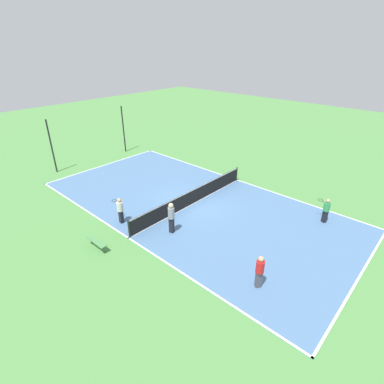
% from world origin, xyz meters
% --- Properties ---
extents(ground_plane, '(80.00, 80.00, 0.00)m').
position_xyz_m(ground_plane, '(0.00, 0.00, 0.00)').
color(ground_plane, '#518E47').
extents(court_surface, '(10.38, 20.53, 0.02)m').
position_xyz_m(court_surface, '(0.00, 0.00, 0.01)').
color(court_surface, '#4C729E').
rests_on(court_surface, ground_plane).
extents(tennis_net, '(10.18, 0.10, 1.07)m').
position_xyz_m(tennis_net, '(0.00, 0.00, 0.57)').
color(tennis_net, black).
rests_on(tennis_net, court_surface).
extents(bench, '(0.36, 1.41, 0.45)m').
position_xyz_m(bench, '(-6.74, 0.47, 0.38)').
color(bench, '#4C8C4C').
rests_on(bench, ground_plane).
extents(player_baseline_gray, '(0.44, 0.44, 1.84)m').
position_xyz_m(player_baseline_gray, '(-3.15, -1.34, 1.09)').
color(player_baseline_gray, black).
rests_on(player_baseline_gray, court_surface).
extents(player_far_green, '(0.76, 0.97, 1.52)m').
position_xyz_m(player_far_green, '(3.64, -7.21, 0.89)').
color(player_far_green, black).
rests_on(player_far_green, court_surface).
extents(player_far_white, '(0.41, 0.96, 1.60)m').
position_xyz_m(player_far_white, '(-4.44, 1.57, 0.93)').
color(player_far_white, black).
rests_on(player_far_white, court_surface).
extents(player_coach_red, '(0.50, 0.50, 1.64)m').
position_xyz_m(player_coach_red, '(-3.53, -7.10, 0.95)').
color(player_coach_red, '#4C4C51').
rests_on(player_coach_red, court_surface).
extents(tennis_ball_near_net, '(0.07, 0.07, 0.07)m').
position_xyz_m(tennis_ball_near_net, '(-1.88, 1.03, 0.06)').
color(tennis_ball_near_net, '#CCE033').
rests_on(tennis_ball_near_net, court_surface).
extents(tennis_ball_right_alley, '(0.07, 0.07, 0.07)m').
position_xyz_m(tennis_ball_right_alley, '(-1.08, 2.19, 0.06)').
color(tennis_ball_right_alley, '#CCE033').
rests_on(tennis_ball_right_alley, court_surface).
extents(fence_post_back_left, '(0.12, 0.12, 4.30)m').
position_xyz_m(fence_post_back_left, '(-3.44, 11.85, 2.15)').
color(fence_post_back_left, black).
rests_on(fence_post_back_left, ground_plane).
extents(fence_post_back_right, '(0.12, 0.12, 4.30)m').
position_xyz_m(fence_post_back_right, '(3.44, 11.85, 2.15)').
color(fence_post_back_right, black).
rests_on(fence_post_back_right, ground_plane).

